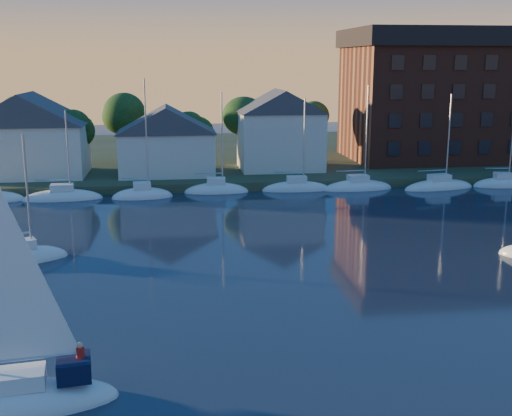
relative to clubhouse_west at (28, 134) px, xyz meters
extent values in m
cube|color=#2F3B22|center=(22.00, 17.00, -5.93)|extent=(160.00, 50.00, 2.00)
cube|color=brown|center=(22.00, -6.00, -5.93)|extent=(120.00, 3.00, 1.00)
cube|color=silver|center=(0.00, 0.00, -1.93)|extent=(13.00, 9.00, 6.00)
cube|color=silver|center=(16.00, -1.00, -2.43)|extent=(11.00, 8.00, 5.00)
cube|color=silver|center=(30.00, 1.00, -1.43)|extent=(10.00, 8.00, 7.00)
cube|color=brown|center=(56.00, 7.00, 2.57)|extent=(30.00, 16.00, 15.00)
cube|color=black|center=(56.00, 7.00, 11.27)|extent=(31.00, 17.00, 2.40)
cylinder|color=#382319|center=(-4.00, 5.00, -3.18)|extent=(0.50, 0.50, 3.50)
sphere|color=#163413|center=(-4.00, 5.00, 1.27)|extent=(5.40, 5.40, 5.40)
cylinder|color=#382319|center=(4.00, 5.00, -3.18)|extent=(0.50, 0.50, 3.50)
sphere|color=#163413|center=(4.00, 5.00, 1.27)|extent=(5.40, 5.40, 5.40)
cylinder|color=#382319|center=(12.00, 5.00, -3.18)|extent=(0.50, 0.50, 3.50)
sphere|color=#163413|center=(12.00, 5.00, 1.27)|extent=(5.40, 5.40, 5.40)
cylinder|color=#382319|center=(20.00, 5.00, -3.18)|extent=(0.50, 0.50, 3.50)
sphere|color=#163413|center=(20.00, 5.00, 1.27)|extent=(5.40, 5.40, 5.40)
cylinder|color=#382319|center=(28.00, 5.00, -3.18)|extent=(0.50, 0.50, 3.50)
sphere|color=#163413|center=(28.00, 5.00, 1.27)|extent=(5.40, 5.40, 5.40)
cylinder|color=#382319|center=(36.00, 5.00, -3.18)|extent=(0.50, 0.50, 3.50)
sphere|color=#163413|center=(36.00, 5.00, 1.27)|extent=(5.40, 5.40, 5.40)
cylinder|color=#382319|center=(44.00, 5.00, -3.18)|extent=(0.50, 0.50, 3.50)
sphere|color=#163413|center=(44.00, 5.00, 1.27)|extent=(5.40, 5.40, 5.40)
cylinder|color=#382319|center=(52.00, 5.00, -3.18)|extent=(0.50, 0.50, 3.50)
sphere|color=#163413|center=(52.00, 5.00, 1.27)|extent=(5.40, 5.40, 5.40)
cylinder|color=#382319|center=(60.00, 5.00, -3.18)|extent=(0.50, 0.50, 3.50)
sphere|color=#163413|center=(60.00, 5.00, 1.27)|extent=(5.40, 5.40, 5.40)
ellipsoid|color=silver|center=(6.00, -9.00, -5.93)|extent=(7.50, 2.40, 2.20)
cube|color=white|center=(6.00, -9.00, -4.63)|extent=(2.10, 1.32, 0.70)
cylinder|color=#A5A8AD|center=(6.75, -9.00, 0.02)|extent=(0.16, 0.16, 10.00)
cylinder|color=#A5A8AD|center=(5.17, -9.00, -3.78)|extent=(3.15, 0.12, 0.12)
ellipsoid|color=silver|center=(14.00, -9.00, -5.93)|extent=(7.50, 2.40, 2.20)
cube|color=white|center=(14.00, -9.00, -4.63)|extent=(2.10, 1.32, 0.70)
cylinder|color=#A5A8AD|center=(14.75, -9.00, 0.02)|extent=(0.16, 0.16, 10.00)
cylinder|color=#A5A8AD|center=(13.17, -9.00, -3.78)|extent=(3.15, 0.12, 0.12)
ellipsoid|color=silver|center=(22.00, -9.00, -5.93)|extent=(7.50, 2.40, 2.20)
cube|color=white|center=(22.00, -9.00, -4.63)|extent=(2.10, 1.32, 0.70)
cylinder|color=#A5A8AD|center=(22.75, -9.00, 0.02)|extent=(0.16, 0.16, 10.00)
cylinder|color=#A5A8AD|center=(21.17, -9.00, -3.78)|extent=(3.15, 0.12, 0.12)
ellipsoid|color=silver|center=(30.00, -9.00, -5.93)|extent=(7.50, 2.40, 2.20)
cube|color=white|center=(30.00, -9.00, -4.63)|extent=(2.10, 1.32, 0.70)
cylinder|color=#A5A8AD|center=(30.75, -9.00, 0.02)|extent=(0.16, 0.16, 10.00)
cylinder|color=#A5A8AD|center=(29.17, -9.00, -3.78)|extent=(3.15, 0.12, 0.12)
ellipsoid|color=silver|center=(38.00, -9.00, -5.93)|extent=(7.50, 2.40, 2.20)
cube|color=white|center=(38.00, -9.00, -4.63)|extent=(2.10, 1.32, 0.70)
cylinder|color=#A5A8AD|center=(38.75, -9.00, 0.02)|extent=(0.16, 0.16, 10.00)
cylinder|color=#A5A8AD|center=(37.17, -9.00, -3.78)|extent=(3.15, 0.12, 0.12)
ellipsoid|color=silver|center=(46.00, -9.00, -5.93)|extent=(7.50, 2.40, 2.20)
cube|color=white|center=(46.00, -9.00, -4.63)|extent=(2.10, 1.32, 0.70)
cylinder|color=#A5A8AD|center=(46.75, -9.00, 0.02)|extent=(0.16, 0.16, 10.00)
cylinder|color=#A5A8AD|center=(45.17, -9.00, -3.78)|extent=(3.15, 0.12, 0.12)
ellipsoid|color=silver|center=(54.00, -9.00, -5.93)|extent=(7.50, 2.40, 2.20)
cube|color=white|center=(54.00, -9.00, -4.63)|extent=(2.10, 1.32, 0.70)
cylinder|color=#A5A8AD|center=(54.75, -9.00, 0.02)|extent=(0.16, 0.16, 10.00)
cylinder|color=#A5A8AD|center=(53.17, -9.00, -3.78)|extent=(3.15, 0.12, 0.12)
ellipsoid|color=silver|center=(9.83, -52.02, -5.93)|extent=(8.57, 3.73, 2.20)
cube|color=white|center=(9.83, -52.02, -4.63)|extent=(2.49, 1.76, 0.70)
cylinder|color=#A5A8AD|center=(10.73, -51.90, -3.78)|extent=(3.47, 0.57, 0.12)
cube|color=black|center=(12.13, -51.72, -4.43)|extent=(1.60, 1.77, 0.90)
ellipsoid|color=silver|center=(5.66, -31.25, -5.93)|extent=(6.70, 4.54, 2.20)
cube|color=white|center=(5.66, -31.25, -4.63)|extent=(2.11, 1.79, 0.70)
cylinder|color=#A5A8AD|center=(6.24, -30.99, -0.87)|extent=(0.16, 0.16, 8.23)
cylinder|color=#A5A8AD|center=(5.01, -31.54, -3.78)|extent=(2.50, 1.21, 0.12)
camera|label=1|loc=(16.50, -77.50, 8.29)|focal=45.00mm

